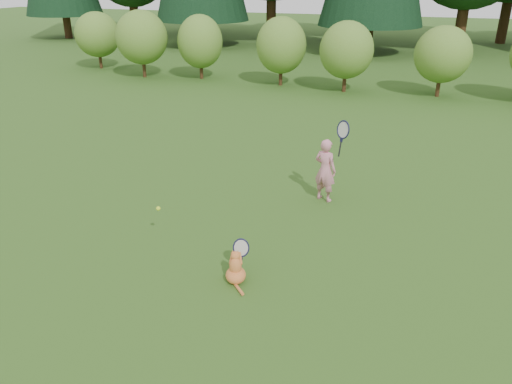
% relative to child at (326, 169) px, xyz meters
% --- Properties ---
extents(ground, '(100.00, 100.00, 0.00)m').
position_rel_child_xyz_m(ground, '(-1.05, -2.38, -0.65)').
color(ground, '#294E16').
rests_on(ground, ground).
extents(shrub_row, '(28.00, 3.00, 2.80)m').
position_rel_child_xyz_m(shrub_row, '(-1.05, 10.62, 0.75)').
color(shrub_row, '#5A7B26').
rests_on(shrub_row, ground).
extents(child, '(0.73, 0.50, 1.85)m').
position_rel_child_xyz_m(child, '(0.00, 0.00, 0.00)').
color(child, '#D37E8F').
rests_on(child, ground).
extents(cat, '(0.46, 0.69, 0.67)m').
position_rel_child_xyz_m(cat, '(-0.61, -3.17, -0.39)').
color(cat, '#CF5D27').
rests_on(cat, ground).
extents(tennis_ball, '(0.07, 0.07, 0.07)m').
position_rel_child_xyz_m(tennis_ball, '(-2.19, -2.51, -0.04)').
color(tennis_ball, '#D1EB1B').
rests_on(tennis_ball, ground).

